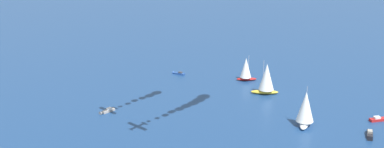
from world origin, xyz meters
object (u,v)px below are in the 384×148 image
Objects in this scene: motorboat_inshore at (381,119)px; sailboat_offshore at (246,69)px; motorboat_outer_ring_a at (178,73)px; motorboat_ahead at (370,135)px; sailboat_near_centre at (266,79)px; motorboat_outer_ring_b at (106,111)px; sailboat_trailing at (305,108)px.

sailboat_offshore reaches higher than motorboat_inshore.
motorboat_inshore is 83.42m from motorboat_outer_ring_a.
motorboat_outer_ring_a is (78.85, 33.30, -0.11)m from motorboat_ahead.
motorboat_ahead reaches higher than motorboat_outer_ring_a.
motorboat_ahead is at bearing 126.38° from motorboat_inshore.
sailboat_near_centre reaches higher than sailboat_offshore.
sailboat_offshore is at bearing 23.01° from motorboat_inshore.
motorboat_outer_ring_a is 47.75m from motorboat_outer_ring_b.
sailboat_trailing reaches higher than motorboat_inshore.
sailboat_near_centre is 46.29m from motorboat_ahead.
motorboat_outer_ring_b is at bearing 85.93° from sailboat_near_centre.
motorboat_inshore is 26.86m from sailboat_trailing.
sailboat_trailing reaches higher than motorboat_outer_ring_a.
sailboat_offshore reaches higher than motorboat_outer_ring_a.
motorboat_ahead is at bearing -166.41° from sailboat_near_centre.
motorboat_inshore is at bearing -53.62° from motorboat_ahead.
sailboat_offshore is at bearing -78.36° from motorboat_outer_ring_b.
motorboat_outer_ring_a is at bearing 22.90° from motorboat_ahead.
sailboat_offshore reaches higher than motorboat_ahead.
sailboat_offshore is 1.64× the size of motorboat_ahead.
sailboat_trailing reaches higher than motorboat_outer_ring_b.
sailboat_near_centre reaches higher than motorboat_inshore.
sailboat_offshore is 62.33m from motorboat_ahead.
motorboat_outer_ring_a is at bearing 33.36° from sailboat_near_centre.
motorboat_outer_ring_b is at bearing 55.24° from motorboat_ahead.
motorboat_inshore is (-36.06, -22.49, -5.49)m from sailboat_near_centre.
sailboat_near_centre is at bearing -94.07° from motorboat_outer_ring_b.
sailboat_offshore is at bearing -4.04° from sailboat_trailing.
sailboat_near_centre reaches higher than sailboat_trailing.
sailboat_offshore is 47.01m from sailboat_trailing.
sailboat_near_centre is 2.59× the size of motorboat_outer_ring_a.
sailboat_offshore is 61.26m from motorboat_outer_ring_b.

